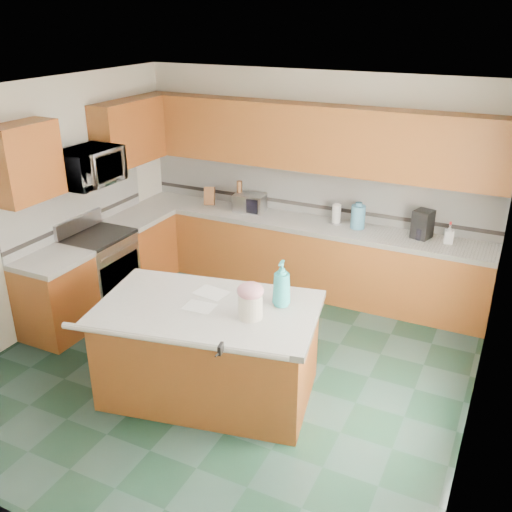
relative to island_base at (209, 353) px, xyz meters
The scene contains 52 objects.
floor 0.62m from the island_base, 96.88° to the left, with size 4.60×4.60×0.00m, color black.
ceiling 2.31m from the island_base, 96.88° to the left, with size 4.60×4.60×0.00m, color white.
wall_back 2.91m from the island_base, 91.10° to the left, with size 4.60×0.04×2.70m, color silver.
wall_front 2.09m from the island_base, 91.62° to the right, with size 4.60×0.04×2.70m, color silver.
wall_left 2.58m from the island_base, 169.48° to the left, with size 0.04×4.60×2.70m, color silver.
wall_right 2.49m from the island_base, 11.00° to the left, with size 0.04×4.60×2.70m, color silver.
back_base_cab 2.44m from the island_base, 91.25° to the left, with size 4.60×0.60×0.86m, color #5D290D.
back_countertop 2.48m from the island_base, 91.25° to the left, with size 4.60×0.64×0.06m, color white.
back_upper_cab 2.99m from the island_base, 91.18° to the left, with size 4.60×0.33×0.78m, color #5D290D.
back_backsplash 2.85m from the island_base, 91.12° to the left, with size 4.60×0.02×0.63m, color silver.
back_accent_band 2.79m from the island_base, 91.12° to the left, with size 4.60×0.01×0.05m, color black.
left_base_cab_rear 2.69m from the island_base, 139.87° to the left, with size 0.60×0.82×0.86m, color #5D290D.
left_counter_rear 2.72m from the island_base, 139.87° to the left, with size 0.64×0.82×0.06m, color white.
left_base_cab_front 2.06m from the island_base, behind, with size 0.60×0.72×0.86m, color #5D290D.
left_counter_front 2.11m from the island_base, behind, with size 0.64×0.72×0.06m, color white.
left_backsplash 2.67m from the island_base, 157.06° to the left, with size 0.02×2.30×0.63m, color silver.
left_accent_band 2.61m from the island_base, 157.01° to the left, with size 0.01×2.30×0.05m, color black.
left_upper_cab_rear 3.25m from the island_base, 139.55° to the left, with size 0.33×1.09×0.78m, color #5D290D.
left_upper_cab_front 2.67m from the island_base, behind, with size 0.33×0.72×0.78m, color #5D290D.
range_body 2.26m from the island_base, 155.39° to the left, with size 0.60×0.76×0.88m, color #B7B7BC.
range_oven_door 2.00m from the island_base, 151.92° to the left, with size 0.02×0.68×0.55m, color black.
range_cooktop 2.31m from the island_base, 155.39° to the left, with size 0.62×0.78×0.04m, color black.
range_handle 2.00m from the island_base, 151.51° to the left, with size 0.02×0.02×0.66m, color #B7B7BC.
range_backguard 2.57m from the island_base, 157.87° to the left, with size 0.06×0.76×0.18m, color #B7B7BC.
microwave 2.61m from the island_base, 155.39° to the left, with size 0.73×0.50×0.41m, color #B7B7BC.
island_base is the anchor object (origin of this frame).
island_top 0.46m from the island_base, ahead, with size 1.96×1.16×0.06m, color white.
island_bullnose 0.74m from the island_base, 90.00° to the right, with size 0.06×0.06×1.96m, color white.
treat_jar 0.74m from the island_base, ahead, with size 0.21×0.21×0.22m, color silver.
treat_jar_lid 0.86m from the island_base, ahead, with size 0.23×0.23×0.14m, color #CB8294.
treat_jar_knob 0.90m from the island_base, ahead, with size 0.03×0.03×0.08m, color tan.
treat_jar_knob_end_l 0.88m from the island_base, ahead, with size 0.04×0.04×0.04m, color tan.
treat_jar_knob_end_r 0.92m from the island_base, ahead, with size 0.04×0.04×0.04m, color tan.
soap_bottle_island 0.96m from the island_base, 28.53° to the left, with size 0.16×0.17×0.43m, color teal.
paper_sheet_a 0.50m from the island_base, 150.91° to the right, with size 0.27×0.20×0.00m, color white.
paper_sheet_b 0.56m from the island_base, 112.65° to the left, with size 0.30×0.23×0.00m, color white.
clamp_body 0.87m from the island_base, 51.34° to the right, with size 0.03×0.09×0.08m, color black.
clamp_handle 0.90m from the island_base, 53.86° to the right, with size 0.01×0.01×0.06m, color black.
knife_block 2.93m from the island_base, 119.75° to the left, with size 0.13×0.11×0.24m, color #472814.
utensil_crock 2.77m from the island_base, 111.35° to the left, with size 0.12×0.12×0.15m, color black.
utensil_bundle 2.81m from the island_base, 111.35° to the left, with size 0.07×0.07×0.22m, color #472814.
toaster_oven 2.69m from the island_base, 108.29° to the left, with size 0.39×0.27×0.23m, color #B7B7BC.
toaster_oven_door 2.58m from the island_base, 109.20° to the left, with size 0.35×0.01×0.19m, color black.
paper_towel 2.64m from the island_base, 82.35° to the left, with size 0.11×0.11×0.24m, color white.
paper_towel_base 2.61m from the island_base, 82.35° to the left, with size 0.16×0.16×0.01m, color #B7B7BC.
water_jug 2.65m from the island_base, 75.98° to the left, with size 0.17×0.17×0.28m, color teal.
water_jug_neck 2.70m from the island_base, 75.98° to the left, with size 0.08×0.08×0.04m, color teal.
coffee_maker 2.95m from the island_base, 61.30° to the left, with size 0.19×0.21×0.33m, color black.
coffee_carafe 2.89m from the island_base, 60.83° to the left, with size 0.14×0.14×0.14m, color black.
soap_bottle_back 3.07m from the island_base, 55.91° to the left, with size 0.10×0.10×0.22m, color white.
soap_back_cap 3.09m from the island_base, 55.91° to the left, with size 0.02×0.02×0.03m, color red.
window_light_proxy 2.49m from the island_base, ahead, with size 0.02×1.40×1.10m, color white.
Camera 1 is at (2.39, -4.26, 3.36)m, focal length 40.00 mm.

